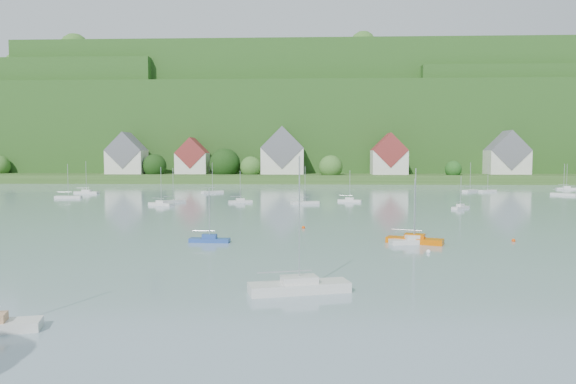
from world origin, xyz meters
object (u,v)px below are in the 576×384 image
Objects in this scene: near_sailboat_1 at (210,239)px; near_sailboat_5 at (415,240)px; near_sailboat_3 at (414,240)px; near_sailboat_4 at (299,286)px.

near_sailboat_5 is at bearing 4.00° from near_sailboat_1.
near_sailboat_3 is 26.47m from near_sailboat_4.
near_sailboat_5 reaches higher than near_sailboat_3.
near_sailboat_4 reaches higher than near_sailboat_1.
near_sailboat_4 is at bearing -97.58° from near_sailboat_5.
near_sailboat_5 is (13.24, 23.45, -0.05)m from near_sailboat_4.
near_sailboat_4 is (11.27, -23.29, 0.12)m from near_sailboat_1.
near_sailboat_4 is 1.17× the size of near_sailboat_5.
near_sailboat_1 is at bearing 100.26° from near_sailboat_4.
near_sailboat_3 is at bearing 44.85° from near_sailboat_4.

